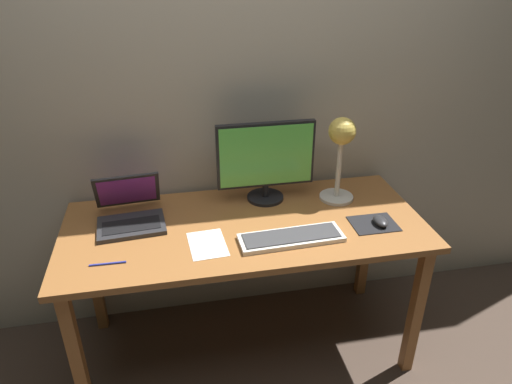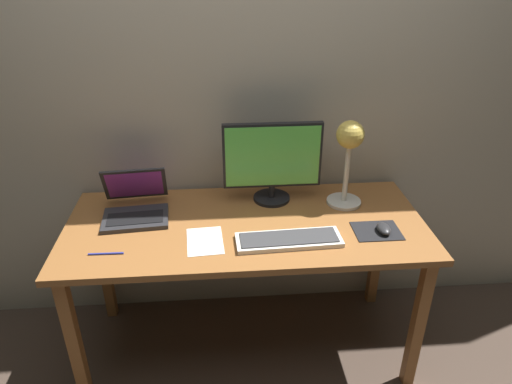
% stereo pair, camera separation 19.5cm
% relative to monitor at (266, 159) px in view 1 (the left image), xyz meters
% --- Properties ---
extents(ground_plane, '(4.80, 4.80, 0.00)m').
position_rel_monitor_xyz_m(ground_plane, '(-0.14, -0.21, -0.95)').
color(ground_plane, '#47382D').
rests_on(ground_plane, ground).
extents(back_wall, '(4.80, 0.06, 2.60)m').
position_rel_monitor_xyz_m(back_wall, '(-0.14, 0.19, 0.35)').
color(back_wall, '#B2A893').
rests_on(back_wall, ground).
extents(desk, '(1.60, 0.70, 0.74)m').
position_rel_monitor_xyz_m(desk, '(-0.14, -0.21, -0.29)').
color(desk, '#935B2D').
rests_on(desk, ground).
extents(monitor, '(0.46, 0.18, 0.39)m').
position_rel_monitor_xyz_m(monitor, '(0.00, 0.00, 0.00)').
color(monitor, black).
rests_on(monitor, desk).
extents(keyboard_main, '(0.45, 0.16, 0.03)m').
position_rel_monitor_xyz_m(keyboard_main, '(0.03, -0.38, -0.20)').
color(keyboard_main, silver).
rests_on(keyboard_main, desk).
extents(laptop, '(0.31, 0.32, 0.20)m').
position_rel_monitor_xyz_m(laptop, '(-0.64, -0.08, -0.15)').
color(laptop, '#28282B').
rests_on(laptop, desk).
extents(desk_lamp, '(0.16, 0.16, 0.41)m').
position_rel_monitor_xyz_m(desk_lamp, '(0.34, -0.06, 0.07)').
color(desk_lamp, beige).
rests_on(desk_lamp, desk).
extents(mousepad, '(0.20, 0.16, 0.00)m').
position_rel_monitor_xyz_m(mousepad, '(0.42, -0.32, -0.21)').
color(mousepad, black).
rests_on(mousepad, desk).
extents(mouse, '(0.06, 0.10, 0.03)m').
position_rel_monitor_xyz_m(mouse, '(0.45, -0.33, -0.19)').
color(mouse, '#28282B').
rests_on(mouse, mousepad).
extents(paper_sheet_near_mouse, '(0.16, 0.22, 0.00)m').
position_rel_monitor_xyz_m(paper_sheet_near_mouse, '(-0.32, -0.34, -0.21)').
color(paper_sheet_near_mouse, white).
rests_on(paper_sheet_near_mouse, desk).
extents(pen, '(0.14, 0.01, 0.01)m').
position_rel_monitor_xyz_m(pen, '(-0.71, -0.40, -0.21)').
color(pen, '#2633A5').
rests_on(pen, desk).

